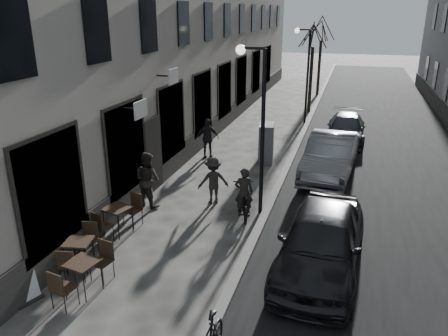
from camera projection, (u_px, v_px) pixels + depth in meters
The scene contains 19 objects.
road at pixel (378, 138), 21.70m from camera, with size 7.30×60.00×0.00m, color black.
kerb at pixel (304, 131), 22.64m from camera, with size 0.25×60.00×0.12m, color slate.
streetlamp_near at pixel (257, 114), 12.67m from camera, with size 0.90×0.28×5.09m.
streetlamp_far at pixel (305, 65), 23.48m from camera, with size 0.90×0.28×5.09m.
tree_near at pixel (314, 34), 25.65m from camera, with size 2.40×2.40×5.70m.
tree_far at pixel (322, 29), 31.06m from camera, with size 2.40×2.40×5.70m.
bistro_set_a at pixel (84, 274), 9.70m from camera, with size 0.75×1.63×0.94m.
bistro_set_b at pixel (79, 252), 10.63m from camera, with size 0.73×1.57×0.90m.
bistro_set_c at pixel (118, 218), 12.27m from camera, with size 0.85×1.68×0.96m.
sign_board at pixel (23, 284), 9.43m from camera, with size 0.54×0.67×1.05m.
utility_cabinet at pixel (266, 143), 18.06m from camera, with size 0.59×1.07×1.60m, color slate.
bicycle at pixel (244, 201), 13.37m from camera, with size 0.63×1.82×0.96m, color black.
cyclist_rider at pixel (244, 192), 13.27m from camera, with size 0.57×0.37×1.56m, color black.
pedestrian_near at pixel (147, 179), 13.92m from camera, with size 0.88×0.68×1.81m, color #272421.
pedestrian_mid at pixel (213, 180), 14.19m from camera, with size 1.01×0.58×1.56m, color black.
pedestrian_far at pixel (207, 138), 18.61m from camera, with size 0.99×0.41×1.69m, color black.
car_near at pixel (321, 241), 10.43m from camera, with size 1.89×4.69×1.60m, color black.
car_mid at pixel (330, 156), 16.53m from camera, with size 1.65×4.74×1.56m, color gray.
car_far at pixel (346, 128), 20.99m from camera, with size 1.75×4.31×1.25m, color #383C42.
Camera 1 is at (2.41, -6.21, 6.02)m, focal length 35.00 mm.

